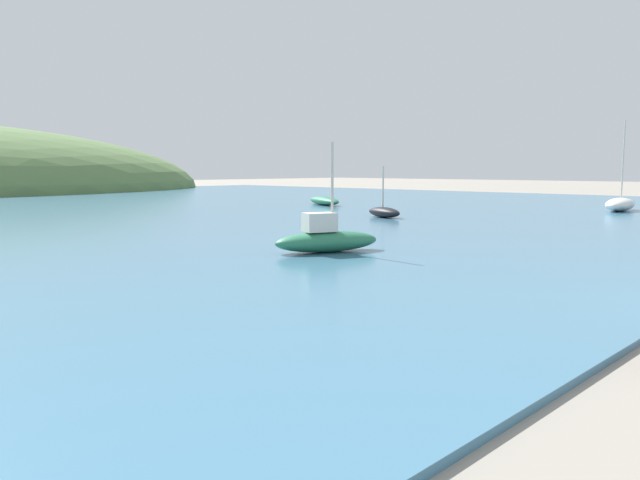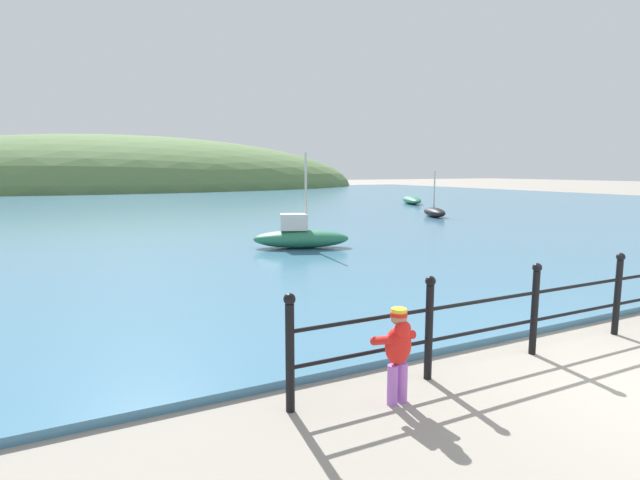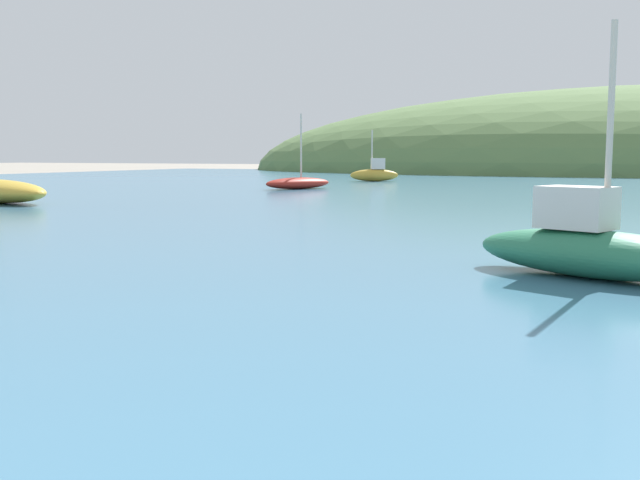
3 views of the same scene
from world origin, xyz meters
The scene contains 7 objects.
water centered at (0.00, 32.00, 0.05)m, with size 80.00×60.00×0.10m, color teal.
far_hillside centered at (0.00, 66.03, 0.00)m, with size 65.96×36.28×13.40m.
iron_railing centered at (-0.41, 1.50, 0.64)m, with size 7.01×0.12×1.21m.
child_in_coat centered at (-2.80, 1.17, 0.60)m, with size 0.40×0.39×1.00m.
boat_white_sailboat centered at (10.32, 16.32, 0.33)m, with size 1.52×2.35×2.22m.
boat_blue_hull centered at (0.38, 10.42, 0.43)m, with size 2.97×1.95×2.78m.
boat_far_right centered at (15.21, 24.54, 0.35)m, with size 2.64×3.96×0.49m.
Camera 2 is at (-5.71, -2.81, 2.39)m, focal length 28.00 mm.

